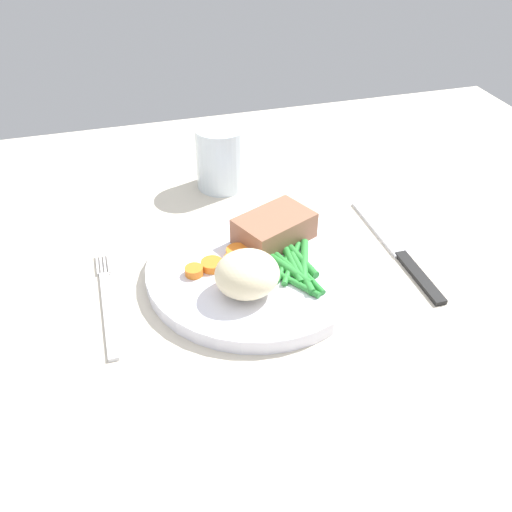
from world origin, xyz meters
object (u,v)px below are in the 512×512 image
(dinner_plate, at_px, (256,269))
(water_glass, at_px, (221,161))
(knife, at_px, (397,250))
(meat_portion, at_px, (274,228))
(fork, at_px, (107,302))

(dinner_plate, bearing_deg, water_glass, 87.19)
(knife, bearing_deg, water_glass, 125.61)
(meat_portion, xyz_separation_m, fork, (-0.19, -0.04, -0.03))
(fork, bearing_deg, meat_portion, 14.84)
(meat_portion, bearing_deg, knife, -16.39)
(meat_portion, distance_m, fork, 0.20)
(dinner_plate, distance_m, water_glass, 0.20)
(meat_portion, distance_m, knife, 0.14)
(dinner_plate, bearing_deg, fork, -179.07)
(dinner_plate, xyz_separation_m, water_glass, (0.01, 0.20, 0.03))
(dinner_plate, bearing_deg, knife, -0.97)
(meat_portion, xyz_separation_m, knife, (0.14, -0.04, -0.03))
(dinner_plate, height_order, meat_portion, meat_portion)
(fork, bearing_deg, dinner_plate, 4.00)
(dinner_plate, relative_size, knife, 1.15)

